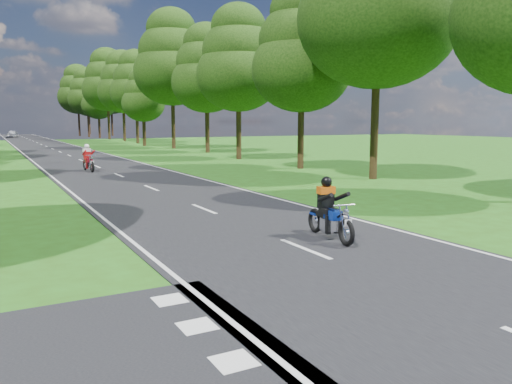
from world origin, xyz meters
TOP-DOWN VIEW (x-y plane):
  - ground at (0.00, 0.00)m, footprint 160.00×160.00m
  - main_road at (0.00, 50.00)m, footprint 7.00×140.00m
  - road_markings at (-0.14, 48.13)m, footprint 7.40×140.00m
  - treeline at (1.43, 60.06)m, footprint 40.00×115.35m
  - rider_near_blue at (1.10, 2.54)m, footprint 0.84×1.92m
  - rider_far_red at (-1.05, 23.03)m, footprint 0.78×1.96m
  - distant_car at (-1.86, 93.95)m, footprint 2.39×4.15m

SIDE VIEW (x-z plane):
  - ground at x=0.00m, z-range 0.00..0.00m
  - main_road at x=0.00m, z-range 0.00..0.02m
  - road_markings at x=-0.14m, z-range 0.02..0.03m
  - distant_car at x=-1.86m, z-range 0.02..1.35m
  - rider_near_blue at x=1.10m, z-range 0.02..1.56m
  - rider_far_red at x=-1.05m, z-range 0.02..1.62m
  - treeline at x=1.43m, z-range 0.86..15.65m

